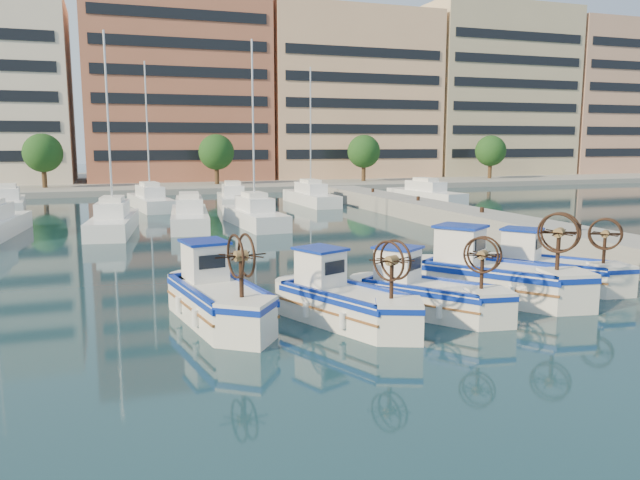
% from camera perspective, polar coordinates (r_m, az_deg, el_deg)
% --- Properties ---
extents(ground, '(300.00, 300.00, 0.00)m').
position_cam_1_polar(ground, '(19.74, 4.99, -6.55)').
color(ground, '#1B3D46').
rests_on(ground, ground).
extents(quay, '(3.00, 60.00, 1.20)m').
position_cam_1_polar(quay, '(33.10, 20.23, 0.27)').
color(quay, gray).
rests_on(quay, ground).
extents(waterfront, '(180.00, 40.00, 25.60)m').
position_cam_1_polar(waterfront, '(84.37, -7.30, 12.79)').
color(waterfront, gray).
rests_on(waterfront, ground).
extents(yacht_marina, '(41.67, 23.80, 11.50)m').
position_cam_1_polar(yacht_marina, '(45.11, -13.13, 2.65)').
color(yacht_marina, white).
rests_on(yacht_marina, ground).
extents(fishing_boat_a, '(2.61, 4.76, 2.89)m').
position_cam_1_polar(fishing_boat_a, '(18.70, -9.36, -5.00)').
color(fishing_boat_a, silver).
rests_on(fishing_boat_a, ground).
extents(fishing_boat_b, '(3.24, 4.47, 2.69)m').
position_cam_1_polar(fishing_boat_b, '(18.29, 2.16, -5.37)').
color(fishing_boat_b, silver).
rests_on(fishing_boat_b, ground).
extents(fishing_boat_c, '(3.70, 4.18, 2.58)m').
position_cam_1_polar(fishing_boat_c, '(19.50, 9.59, -4.68)').
color(fishing_boat_c, silver).
rests_on(fishing_boat_c, ground).
extents(fishing_boat_d, '(4.41, 5.00, 3.09)m').
position_cam_1_polar(fishing_boat_d, '(21.84, 15.40, -3.04)').
color(fishing_boat_d, silver).
rests_on(fishing_boat_d, ground).
extents(fishing_boat_e, '(3.92, 4.29, 2.68)m').
position_cam_1_polar(fishing_boat_e, '(24.23, 20.13, -2.38)').
color(fishing_boat_e, silver).
rests_on(fishing_boat_e, ground).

